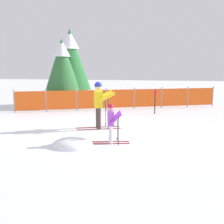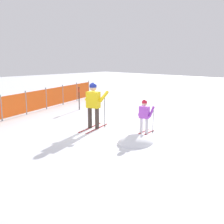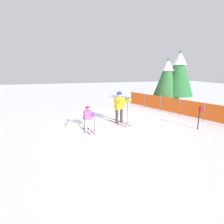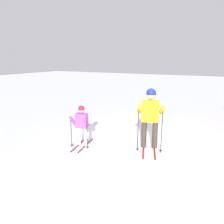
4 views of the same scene
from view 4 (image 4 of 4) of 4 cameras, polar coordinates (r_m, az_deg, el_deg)
The scene contains 4 objects.
ground_plane at distance 6.81m, azimuth 10.38°, elevation -9.11°, with size 60.00×60.00×0.00m, color white.
skier_adult at distance 6.45m, azimuth 9.98°, elevation -0.26°, with size 1.73×0.99×1.80m.
skier_child at distance 6.68m, azimuth -7.95°, elevation -2.74°, with size 1.21×0.59×1.26m.
snow_mound at distance 8.07m, azimuth -6.24°, elevation -5.26°, with size 1.29×1.09×0.51m, color white.
Camera 4 is at (6.03, 1.76, 2.64)m, focal length 35.00 mm.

